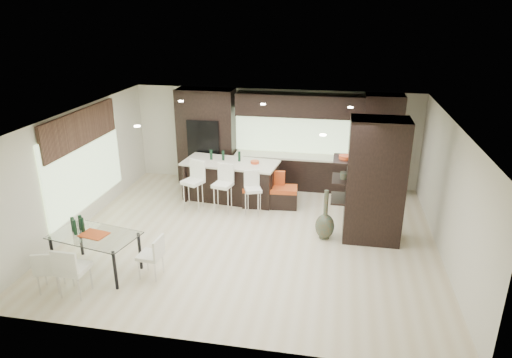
% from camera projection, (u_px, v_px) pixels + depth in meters
% --- Properties ---
extents(ground, '(8.00, 8.00, 0.00)m').
position_uv_depth(ground, '(251.00, 236.00, 10.17)').
color(ground, beige).
rests_on(ground, ground).
extents(back_wall, '(8.00, 0.02, 2.70)m').
position_uv_depth(back_wall, '(275.00, 137.00, 12.92)').
color(back_wall, silver).
rests_on(back_wall, ground).
extents(left_wall, '(0.02, 7.00, 2.70)m').
position_uv_depth(left_wall, '(79.00, 169.00, 10.38)').
color(left_wall, silver).
rests_on(left_wall, ground).
extents(right_wall, '(0.02, 7.00, 2.70)m').
position_uv_depth(right_wall, '(449.00, 193.00, 9.02)').
color(right_wall, silver).
rests_on(right_wall, ground).
extents(ceiling, '(8.00, 7.00, 0.02)m').
position_uv_depth(ceiling, '(251.00, 118.00, 9.22)').
color(ceiling, white).
rests_on(ceiling, ground).
extents(window_left, '(0.04, 3.20, 1.90)m').
position_uv_depth(window_left, '(85.00, 166.00, 10.55)').
color(window_left, '#B2D199').
rests_on(window_left, left_wall).
extents(window_back, '(3.40, 0.04, 1.20)m').
position_uv_depth(window_back, '(296.00, 131.00, 12.71)').
color(window_back, '#B2D199').
rests_on(window_back, back_wall).
extents(stone_accent, '(0.08, 3.00, 0.80)m').
position_uv_depth(stone_accent, '(81.00, 128.00, 10.23)').
color(stone_accent, brown).
rests_on(stone_accent, left_wall).
extents(ceiling_spots, '(4.00, 3.00, 0.02)m').
position_uv_depth(ceiling_spots, '(253.00, 116.00, 9.46)').
color(ceiling_spots, white).
rests_on(ceiling_spots, ceiling).
extents(back_cabinetry, '(6.80, 0.68, 2.70)m').
position_uv_depth(back_cabinetry, '(291.00, 141.00, 12.53)').
color(back_cabinetry, black).
rests_on(back_cabinetry, ground).
extents(refrigerator, '(0.90, 0.68, 1.90)m').
position_uv_depth(refrigerator, '(207.00, 151.00, 13.03)').
color(refrigerator, black).
rests_on(refrigerator, ground).
extents(partition_column, '(1.20, 0.80, 2.70)m').
position_uv_depth(partition_column, '(375.00, 181.00, 9.62)').
color(partition_column, black).
rests_on(partition_column, ground).
extents(kitchen_island, '(2.57, 1.33, 1.03)m').
position_uv_depth(kitchen_island, '(231.00, 180.00, 12.03)').
color(kitchen_island, black).
rests_on(kitchen_island, ground).
extents(stool_left, '(0.58, 0.58, 1.02)m').
position_uv_depth(stool_left, '(193.00, 190.00, 11.37)').
color(stool_left, white).
rests_on(stool_left, ground).
extents(stool_mid, '(0.51, 0.51, 0.97)m').
position_uv_depth(stool_mid, '(223.00, 193.00, 11.26)').
color(stool_mid, white).
rests_on(stool_mid, ground).
extents(stool_right, '(0.50, 0.50, 0.87)m').
position_uv_depth(stool_right, '(253.00, 197.00, 11.17)').
color(stool_right, white).
rests_on(stool_right, ground).
extents(bench, '(1.42, 0.64, 0.53)m').
position_uv_depth(bench, '(270.00, 196.00, 11.65)').
color(bench, black).
rests_on(bench, ground).
extents(floor_vase, '(0.53, 0.53, 1.14)m').
position_uv_depth(floor_vase, '(325.00, 215.00, 9.91)').
color(floor_vase, '#3E4330').
rests_on(floor_vase, ground).
extents(dining_table, '(1.76, 1.20, 0.77)m').
position_uv_depth(dining_table, '(97.00, 253.00, 8.73)').
color(dining_table, white).
rests_on(dining_table, ground).
extents(chair_near, '(0.49, 0.49, 0.89)m').
position_uv_depth(chair_near, '(74.00, 272.00, 8.00)').
color(chair_near, white).
rests_on(chair_near, ground).
extents(chair_far, '(0.51, 0.51, 0.76)m').
position_uv_depth(chair_far, '(50.00, 271.00, 8.13)').
color(chair_far, white).
rests_on(chair_far, ground).
extents(chair_end, '(0.45, 0.45, 0.77)m').
position_uv_depth(chair_end, '(150.00, 258.00, 8.54)').
color(chair_end, white).
rests_on(chair_end, ground).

